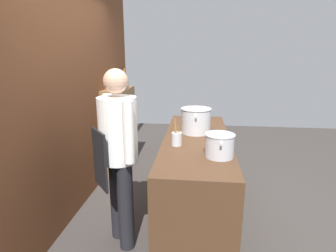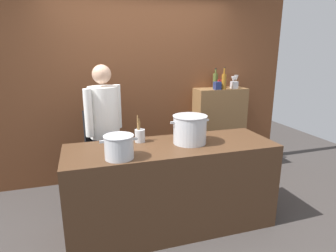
% 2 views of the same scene
% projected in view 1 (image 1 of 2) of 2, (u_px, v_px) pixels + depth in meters
% --- Properties ---
extents(ground_plane, '(8.00, 8.00, 0.00)m').
position_uv_depth(ground_plane, '(195.00, 211.00, 3.16)').
color(ground_plane, '#383330').
extents(brick_back_panel, '(4.40, 0.10, 3.00)m').
position_uv_depth(brick_back_panel, '(68.00, 80.00, 2.93)').
color(brick_back_panel, brown).
rests_on(brick_back_panel, ground_plane).
extents(prep_counter, '(2.08, 0.70, 0.90)m').
position_uv_depth(prep_counter, '(196.00, 176.00, 3.05)').
color(prep_counter, '#472D1C').
rests_on(prep_counter, ground_plane).
extents(bar_cabinet, '(0.76, 0.32, 1.27)m').
position_uv_depth(bar_cabinet, '(120.00, 129.00, 4.22)').
color(bar_cabinet, brown).
rests_on(bar_cabinet, ground_plane).
extents(chef, '(0.45, 0.43, 1.66)m').
position_uv_depth(chef, '(119.00, 148.00, 2.42)').
color(chef, black).
rests_on(chef, ground_plane).
extents(stockpot_large, '(0.40, 0.35, 0.28)m').
position_uv_depth(stockpot_large, '(196.00, 120.00, 3.08)').
color(stockpot_large, '#B7BABF').
rests_on(stockpot_large, prep_counter).
extents(stockpot_small, '(0.32, 0.26, 0.21)m').
position_uv_depth(stockpot_small, '(220.00, 145.00, 2.36)').
color(stockpot_small, '#B7BABF').
rests_on(stockpot_small, prep_counter).
extents(utensil_crock, '(0.10, 0.10, 0.27)m').
position_uv_depth(utensil_crock, '(177.00, 139.00, 2.66)').
color(utensil_crock, '#B7BABF').
rests_on(utensil_crock, prep_counter).
extents(wine_bottle_amber, '(0.07, 0.07, 0.31)m').
position_uv_depth(wine_bottle_amber, '(125.00, 81.00, 4.00)').
color(wine_bottle_amber, '#8C5919').
rests_on(wine_bottle_amber, bar_cabinet).
extents(wine_bottle_olive, '(0.07, 0.07, 0.29)m').
position_uv_depth(wine_bottle_olive, '(114.00, 81.00, 3.96)').
color(wine_bottle_olive, '#475123').
rests_on(wine_bottle_olive, bar_cabinet).
extents(wine_glass_tall, '(0.08, 0.08, 0.17)m').
position_uv_depth(wine_glass_tall, '(121.00, 79.00, 4.23)').
color(wine_glass_tall, silver).
rests_on(wine_glass_tall, bar_cabinet).
extents(wine_glass_wide, '(0.07, 0.07, 0.18)m').
position_uv_depth(wine_glass_wide, '(118.00, 78.00, 4.31)').
color(wine_glass_wide, silver).
rests_on(wine_glass_wide, bar_cabinet).
extents(spice_tin_navy, '(0.09, 0.09, 0.11)m').
position_uv_depth(spice_tin_navy, '(123.00, 86.00, 3.92)').
color(spice_tin_navy, navy).
rests_on(spice_tin_navy, bar_cabinet).
extents(spice_tin_silver, '(0.09, 0.09, 0.10)m').
position_uv_depth(spice_tin_silver, '(126.00, 84.00, 4.20)').
color(spice_tin_silver, '#B2B2B7').
rests_on(spice_tin_silver, bar_cabinet).
extents(spice_tin_red, '(0.08, 0.08, 0.11)m').
position_uv_depth(spice_tin_red, '(112.00, 84.00, 4.10)').
color(spice_tin_red, red).
rests_on(spice_tin_red, bar_cabinet).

